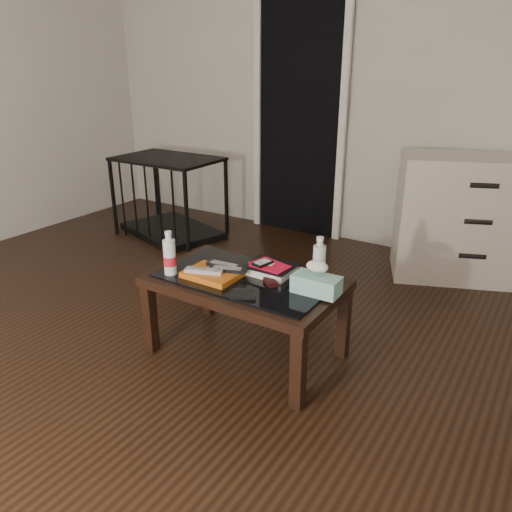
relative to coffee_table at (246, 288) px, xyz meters
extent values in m
plane|color=black|center=(-0.37, -0.43, -0.40)|extent=(5.00, 5.00, 0.00)
plane|color=beige|center=(-0.37, 2.07, 0.95)|extent=(5.00, 0.00, 5.00)
cube|color=black|center=(-0.77, 2.04, 0.60)|extent=(0.80, 0.05, 2.00)
cube|color=silver|center=(-1.19, 2.01, 0.60)|extent=(0.06, 0.04, 2.04)
cube|color=silver|center=(-0.35, 2.01, 0.60)|extent=(0.06, 0.04, 2.04)
cube|color=black|center=(-0.46, -0.26, -0.20)|extent=(0.06, 0.06, 0.40)
cube|color=black|center=(0.46, -0.26, -0.20)|extent=(0.06, 0.06, 0.40)
cube|color=black|center=(-0.46, 0.26, -0.20)|extent=(0.06, 0.06, 0.40)
cube|color=black|center=(0.46, 0.26, -0.20)|extent=(0.06, 0.06, 0.40)
cube|color=black|center=(0.00, 0.00, 0.03)|extent=(1.00, 0.60, 0.05)
cube|color=black|center=(0.00, 0.00, 0.06)|extent=(0.90, 0.50, 0.01)
cube|color=beige|center=(0.87, 1.80, 0.05)|extent=(1.30, 0.91, 0.90)
cylinder|color=black|center=(0.87, 1.54, -0.15)|extent=(0.18, 0.10, 0.04)
cylinder|color=black|center=(0.87, 1.54, 0.10)|extent=(0.18, 0.10, 0.04)
cylinder|color=black|center=(0.87, 1.54, 0.35)|extent=(0.18, 0.10, 0.04)
cube|color=black|center=(-1.70, 1.31, -0.37)|extent=(1.04, 0.84, 0.06)
cube|color=black|center=(-1.70, 1.31, 0.30)|extent=(1.04, 0.84, 0.02)
cube|color=black|center=(-2.13, 1.03, -0.05)|extent=(0.03, 0.03, 0.70)
cube|color=black|center=(-1.27, 1.03, -0.05)|extent=(0.03, 0.03, 0.70)
cube|color=black|center=(-2.13, 1.59, -0.05)|extent=(0.03, 0.03, 0.70)
cube|color=black|center=(-1.27, 1.59, -0.05)|extent=(0.03, 0.03, 0.70)
cube|color=#C15E12|center=(-0.15, -0.09, 0.08)|extent=(0.28, 0.21, 0.03)
cube|color=#A1A0A5|center=(-0.18, -0.13, 0.11)|extent=(0.21, 0.11, 0.02)
cube|color=black|center=(-0.08, -0.05, 0.11)|extent=(0.20, 0.12, 0.02)
cube|color=black|center=(-0.13, -0.01, 0.11)|extent=(0.20, 0.07, 0.02)
cube|color=black|center=(0.08, 0.11, 0.09)|extent=(0.25, 0.20, 0.05)
cube|color=red|center=(0.08, 0.11, 0.11)|extent=(0.22, 0.18, 0.01)
cube|color=black|center=(0.05, 0.09, 0.12)|extent=(0.09, 0.12, 0.02)
cube|color=black|center=(0.16, 0.00, 0.08)|extent=(0.10, 0.09, 0.02)
cube|color=black|center=(0.12, -0.20, 0.07)|extent=(0.14, 0.12, 0.02)
cylinder|color=silver|center=(-0.36, -0.18, 0.18)|extent=(0.07, 0.07, 0.24)
cylinder|color=silver|center=(0.34, 0.16, 0.18)|extent=(0.08, 0.08, 0.24)
cube|color=teal|center=(0.40, 0.03, 0.11)|extent=(0.23, 0.12, 0.09)
camera|label=1|loc=(1.33, -1.99, 1.13)|focal=35.00mm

